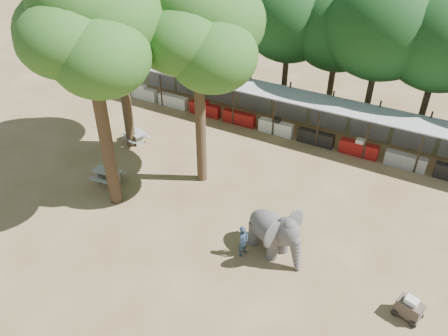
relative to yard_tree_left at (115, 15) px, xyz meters
The scene contains 11 objects.
ground 14.23m from the yard_tree_left, 38.20° to the right, with size 100.00×100.00×0.00m, color brown.
vendor_stalls 13.30m from the yard_tree_left, 36.06° to the left, with size 28.00×2.99×2.80m.
yard_tree_left is the anchor object (origin of this frame).
yard_tree_center 5.92m from the yard_tree_left, 59.04° to the right, with size 7.10×6.90×12.04m.
yard_tree_back 6.09m from the yard_tree_left, ahead, with size 7.10×6.90×11.36m.
backdrop_trees 15.17m from the yard_tree_left, 52.28° to the left, with size 46.46×5.95×8.33m.
elephant 14.68m from the yard_tree_left, 20.52° to the right, with size 3.31×2.56×2.47m.
handler 14.26m from the yard_tree_left, 26.27° to the right, with size 0.59×0.39×1.63m, color #26384C.
picnic_table_near 8.84m from the yard_tree_left, 68.42° to the right, with size 1.74×1.61×0.79m.
picnic_table_far 7.70m from the yard_tree_left, 51.64° to the left, with size 1.97×1.88×0.78m.
cart_front 20.49m from the yard_tree_left, 16.13° to the right, with size 1.22×0.97×1.04m.
Camera 1 is at (8.12, -11.34, 14.80)m, focal length 35.00 mm.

